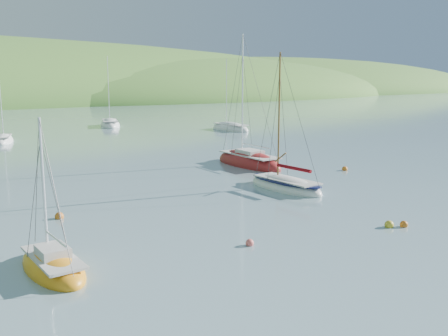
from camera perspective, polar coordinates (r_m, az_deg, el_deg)
ground at (r=27.24m, az=12.71°, el=-6.56°), size 700.00×700.00×0.00m
daysailer_white at (r=35.68m, az=7.03°, el=-2.03°), size 2.47×6.67×10.24m
sloop_red at (r=45.10m, az=2.83°, el=0.61°), size 3.44×8.69×12.62m
sailboat_yellow at (r=21.86m, az=-18.95°, el=-10.62°), size 2.11×5.17×6.82m
distant_sloop_a at (r=67.25m, az=-23.92°, el=2.85°), size 4.23×6.85×9.22m
distant_sloop_b at (r=84.07m, az=-12.88°, el=4.80°), size 5.99×9.15×12.32m
distant_sloop_d at (r=75.83m, az=0.71°, el=4.48°), size 3.01×8.18×11.60m
mooring_buoys at (r=30.54m, az=7.16°, el=-4.32°), size 25.05×13.12×0.50m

